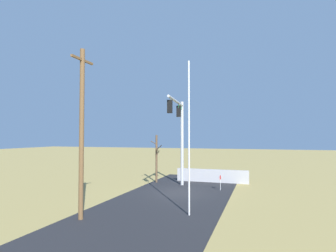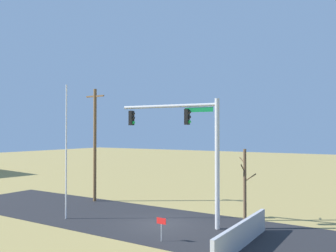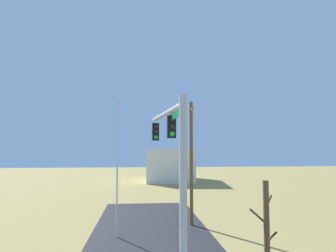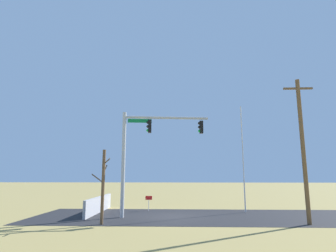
{
  "view_description": "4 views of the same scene",
  "coord_description": "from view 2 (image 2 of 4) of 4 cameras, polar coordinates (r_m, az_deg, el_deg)",
  "views": [
    {
      "loc": [
        -21.65,
        -6.15,
        4.48
      ],
      "look_at": [
        -0.37,
        0.82,
        5.29
      ],
      "focal_mm": 30.18,
      "sensor_mm": 36.0,
      "label": 1
    },
    {
      "loc": [
        11.96,
        -18.31,
        5.67
      ],
      "look_at": [
        0.75,
        -0.39,
        6.05
      ],
      "focal_mm": 37.56,
      "sensor_mm": 36.0,
      "label": 2
    },
    {
      "loc": [
        14.47,
        -0.88,
        5.7
      ],
      "look_at": [
        0.12,
        0.49,
        6.75
      ],
      "focal_mm": 32.84,
      "sensor_mm": 36.0,
      "label": 3
    },
    {
      "loc": [
        -0.56,
        20.76,
        3.06
      ],
      "look_at": [
        0.17,
        1.05,
        6.54
      ],
      "focal_mm": 29.12,
      "sensor_mm": 36.0,
      "label": 4
    }
  ],
  "objects": [
    {
      "name": "signal_mast",
      "position": [
        21.36,
        3.99,
        -2.12
      ],
      "size": [
        6.49,
        1.01,
        7.66
      ],
      "color": "#B2B5BA",
      "rests_on": "ground_plane"
    },
    {
      "name": "retaining_fence",
      "position": [
        18.47,
        11.91,
        -16.85
      ],
      "size": [
        0.2,
        6.95,
        1.26
      ],
      "primitive_type": "cube",
      "color": "#A8A8AD",
      "rests_on": "ground_plane"
    },
    {
      "name": "ground_plane",
      "position": [
        22.6,
        -1.13,
        -15.56
      ],
      "size": [
        160.0,
        160.0,
        0.0
      ],
      "primitive_type": "plane",
      "color": "#9E894C"
    },
    {
      "name": "flagpole",
      "position": [
        24.1,
        -16.2,
        -3.99
      ],
      "size": [
        0.1,
        0.1,
        8.82
      ],
      "primitive_type": "cylinder",
      "color": "silver",
      "rests_on": "ground_plane"
    },
    {
      "name": "open_sign",
      "position": [
        18.93,
        -1.1,
        -15.6
      ],
      "size": [
        0.56,
        0.04,
        1.22
      ],
      "color": "silver",
      "rests_on": "ground_plane"
    },
    {
      "name": "sidewalk_corner",
      "position": [
        21.22,
        10.6,
        -16.5
      ],
      "size": [
        6.0,
        6.0,
        0.01
      ],
      "primitive_type": "cube",
      "color": "#B7B5AD",
      "rests_on": "ground_plane"
    },
    {
      "name": "road_surface",
      "position": [
        24.94,
        -9.08,
        -14.15
      ],
      "size": [
        28.0,
        8.0,
        0.01
      ],
      "primitive_type": "cube",
      "color": "#232326",
      "rests_on": "ground_plane"
    },
    {
      "name": "utility_pole",
      "position": [
        29.65,
        -11.78,
        -2.7
      ],
      "size": [
        1.9,
        0.26,
        9.26
      ],
      "color": "brown",
      "rests_on": "ground_plane"
    },
    {
      "name": "bare_tree",
      "position": [
        23.39,
        12.37,
        -9.15
      ],
      "size": [
        1.27,
        1.02,
        4.6
      ],
      "color": "brown",
      "rests_on": "ground_plane"
    }
  ]
}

